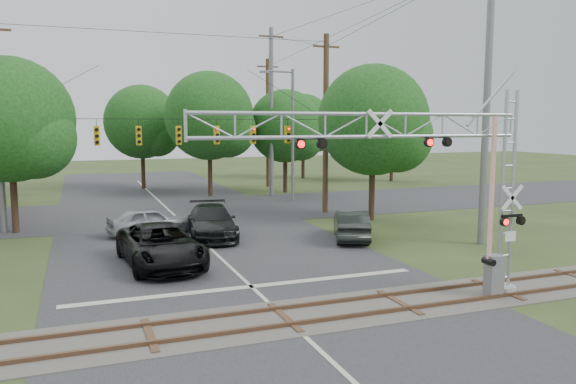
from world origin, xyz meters
name	(u,v)px	position (x,y,z in m)	size (l,w,h in m)	color
ground	(311,343)	(0.00, 0.00, 0.00)	(160.00, 160.00, 0.00)	#2B3F1D
road_main	(221,259)	(0.00, 10.00, 0.01)	(14.00, 90.00, 0.02)	#2B2A2D
road_cross	(170,211)	(0.00, 24.00, 0.01)	(90.00, 12.00, 0.02)	#2B2A2D
railroad_track	(285,318)	(0.00, 2.00, 0.03)	(90.00, 3.20, 0.17)	#514D47
crossing_gantry	(426,171)	(4.63, 1.64, 4.37)	(11.39, 0.89, 6.97)	gray
traffic_signal_span	(193,127)	(0.88, 20.00, 5.63)	(19.34, 0.36, 11.50)	slate
pickup_black	(161,245)	(-2.59, 9.77, 0.86)	(2.84, 6.16, 1.71)	black
car_dark	(212,222)	(0.68, 14.67, 0.83)	(2.32, 5.70, 1.65)	black
sedan_silver	(150,221)	(-2.23, 16.51, 0.74)	(1.75, 4.34, 1.48)	gray
suv_dark	(351,225)	(7.18, 11.71, 0.76)	(1.60, 4.58, 1.51)	black
streetlight	(290,128)	(9.26, 25.80, 5.48)	(2.61, 0.27, 9.80)	slate
utility_poles	(213,113)	(2.57, 22.00, 6.50)	(25.64, 27.54, 14.09)	#473321
treeline	(140,124)	(-0.96, 31.85, 5.82)	(56.88, 31.97, 9.97)	#352418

